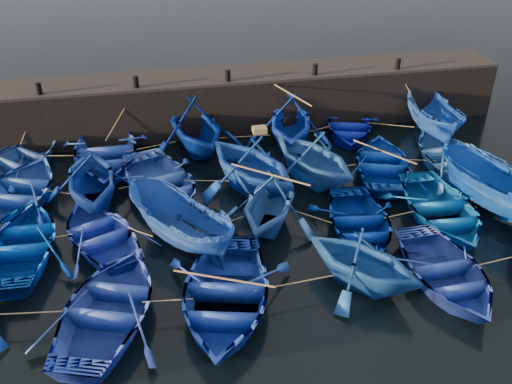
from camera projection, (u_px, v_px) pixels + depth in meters
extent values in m
plane|color=black|center=(275.00, 261.00, 18.65)|extent=(120.00, 120.00, 0.00)
cube|color=black|center=(226.00, 102.00, 26.74)|extent=(26.00, 2.50, 2.50)
cube|color=black|center=(225.00, 75.00, 26.05)|extent=(26.00, 2.50, 0.12)
cylinder|color=black|center=(39.00, 89.00, 23.82)|extent=(0.24, 0.24, 0.50)
cylinder|color=black|center=(136.00, 82.00, 24.48)|extent=(0.24, 0.24, 0.50)
cylinder|color=black|center=(228.00, 75.00, 25.14)|extent=(0.24, 0.24, 0.50)
cylinder|color=black|center=(315.00, 69.00, 25.80)|extent=(0.24, 0.24, 0.50)
cylinder|color=black|center=(398.00, 64.00, 26.46)|extent=(0.24, 0.24, 0.50)
imported|color=navy|center=(16.00, 160.00, 23.53)|extent=(5.48, 5.52, 0.94)
imported|color=#1D39A5|center=(105.00, 153.00, 23.82)|extent=(4.08, 5.67, 1.17)
imported|color=navy|center=(195.00, 125.00, 24.54)|extent=(4.97, 5.47, 2.49)
imported|color=#0A2CA9|center=(290.00, 120.00, 25.13)|extent=(4.88, 5.33, 2.38)
imported|color=#081697|center=(349.00, 126.00, 26.32)|extent=(4.29, 5.09, 0.90)
imported|color=#1849B2|center=(434.00, 118.00, 25.97)|extent=(2.23, 4.90, 1.84)
imported|color=#1D44A1|center=(17.00, 193.00, 21.21)|extent=(5.17, 6.12, 1.08)
imported|color=navy|center=(91.00, 177.00, 20.96)|extent=(4.15, 4.70, 2.31)
imported|color=blue|center=(160.00, 183.00, 21.81)|extent=(5.03, 6.05, 1.08)
imported|color=navy|center=(252.00, 163.00, 21.69)|extent=(5.88, 6.14, 2.50)
imported|color=#21569E|center=(313.00, 156.00, 22.35)|extent=(5.36, 5.65, 2.33)
imported|color=#0633A7|center=(383.00, 163.00, 23.28)|extent=(4.63, 5.47, 0.97)
imported|color=blue|center=(456.00, 159.00, 23.43)|extent=(4.37, 5.75, 1.12)
imported|color=#003895|center=(21.00, 242.00, 18.64)|extent=(3.73, 5.09, 1.03)
imported|color=blue|center=(101.00, 233.00, 19.17)|extent=(4.61, 5.23, 0.90)
imported|color=navy|center=(179.00, 225.00, 18.82)|extent=(4.18, 4.78, 1.80)
imported|color=#2A5DB0|center=(269.00, 201.00, 19.75)|extent=(4.88, 5.12, 2.11)
imported|color=navy|center=(359.00, 223.00, 19.67)|extent=(3.73, 4.83, 0.93)
imported|color=#085AAF|center=(441.00, 209.00, 20.34)|extent=(3.70, 5.04, 1.02)
imported|color=#093E92|center=(503.00, 194.00, 20.23)|extent=(4.30, 5.58, 2.04)
imported|color=#243EA8|center=(110.00, 307.00, 16.05)|extent=(5.08, 5.97, 1.05)
imported|color=navy|center=(224.00, 294.00, 16.44)|extent=(5.07, 6.19, 1.12)
imported|color=#164B91|center=(364.00, 260.00, 17.09)|extent=(4.96, 5.00, 2.00)
imported|color=#243D9D|center=(446.00, 272.00, 17.42)|extent=(3.49, 4.76, 0.96)
cube|color=olive|center=(260.00, 130.00, 21.03)|extent=(0.51, 0.41, 0.21)
cylinder|color=tan|center=(61.00, 156.00, 23.67)|extent=(1.80, 0.33, 0.04)
cylinder|color=tan|center=(151.00, 147.00, 24.37)|extent=(2.09, 0.55, 0.04)
cylinder|color=tan|center=(243.00, 137.00, 25.19)|extent=(2.40, 0.20, 0.04)
cylinder|color=tan|center=(320.00, 129.00, 25.86)|extent=(1.12, 0.41, 0.04)
cylinder|color=tan|center=(391.00, 125.00, 26.21)|extent=(1.94, 0.89, 0.04)
cylinder|color=tan|center=(55.00, 192.00, 21.24)|extent=(1.04, 0.50, 0.04)
cylinder|color=tan|center=(127.00, 187.00, 21.54)|extent=(0.67, 0.17, 0.04)
cylinder|color=tan|center=(206.00, 181.00, 21.93)|extent=(1.71, 0.42, 0.04)
cylinder|color=tan|center=(283.00, 174.00, 22.37)|extent=(0.72, 0.27, 0.04)
cylinder|color=tan|center=(348.00, 165.00, 22.96)|extent=(1.21, 0.13, 0.04)
cylinder|color=tan|center=(420.00, 160.00, 23.34)|extent=(1.26, 0.41, 0.04)
cylinder|color=tan|center=(61.00, 236.00, 18.87)|extent=(0.74, 0.13, 0.04)
cylinder|color=tan|center=(140.00, 232.00, 19.06)|extent=(0.84, 0.68, 0.04)
cylinder|color=tan|center=(226.00, 223.00, 19.51)|extent=(1.39, 0.62, 0.04)
cylinder|color=tan|center=(314.00, 217.00, 19.82)|extent=(1.19, 1.08, 0.04)
cylinder|color=tan|center=(401.00, 214.00, 19.97)|extent=(1.35, 0.25, 0.04)
cylinder|color=tan|center=(471.00, 206.00, 20.40)|extent=(0.37, 0.26, 0.04)
cylinder|color=tan|center=(34.00, 313.00, 15.82)|extent=(2.33, 0.34, 0.04)
cylinder|color=tan|center=(168.00, 300.00, 16.24)|extent=(1.44, 0.19, 0.04)
cylinder|color=tan|center=(295.00, 283.00, 16.88)|extent=(2.47, 0.24, 0.04)
cylinder|color=tan|center=(404.00, 271.00, 17.35)|extent=(0.76, 0.46, 0.04)
cylinder|color=tan|center=(501.00, 260.00, 17.81)|extent=(2.06, 0.29, 0.04)
cylinder|color=tan|center=(30.00, 120.00, 24.18)|extent=(1.20, 0.37, 2.09)
cylinder|color=tan|center=(121.00, 115.00, 24.68)|extent=(1.61, 0.66, 2.09)
cylinder|color=tan|center=(210.00, 105.00, 25.55)|extent=(1.72, 0.14, 2.09)
cylinder|color=tan|center=(299.00, 99.00, 26.16)|extent=(1.53, 0.31, 2.09)
cylinder|color=tan|center=(328.00, 95.00, 26.56)|extent=(1.45, 0.15, 2.09)
cylinder|color=tan|center=(410.00, 93.00, 26.84)|extent=(1.19, 0.80, 2.09)
cylinder|color=#99724C|center=(291.00, 94.00, 24.49)|extent=(1.08, 2.84, 0.06)
cylinder|color=#99724C|center=(384.00, 152.00, 23.01)|extent=(1.77, 2.49, 0.06)
cylinder|color=#99724C|center=(270.00, 174.00, 19.18)|extent=(2.34, 1.97, 0.06)
cylinder|color=#99724C|center=(224.00, 279.00, 16.12)|extent=(2.74, 1.32, 0.06)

